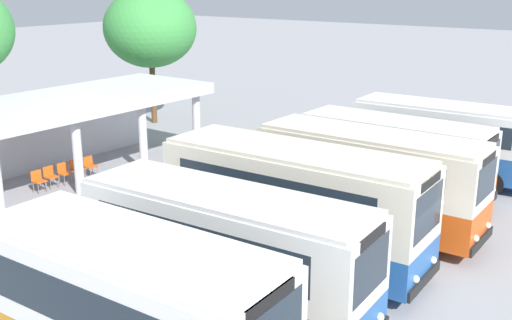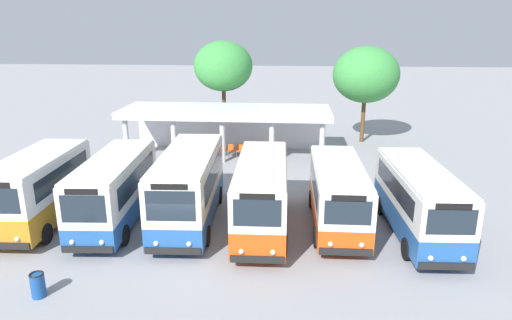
# 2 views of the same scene
# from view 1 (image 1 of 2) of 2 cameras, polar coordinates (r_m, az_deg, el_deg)

# --- Properties ---
(ground_plane) EXTENTS (180.00, 180.00, 0.00)m
(ground_plane) POSITION_cam_1_polar(r_m,az_deg,el_deg) (17.47, 12.95, -11.22)
(ground_plane) COLOR #939399
(city_bus_nearest_orange) EXTENTS (2.68, 6.79, 3.33)m
(city_bus_nearest_orange) POSITION_cam_1_polar(r_m,az_deg,el_deg) (12.48, -11.73, -13.45)
(city_bus_nearest_orange) COLOR black
(city_bus_nearest_orange) RESTS_ON ground
(city_bus_second_in_row) EXTENTS (2.62, 7.65, 3.18)m
(city_bus_second_in_row) POSITION_cam_1_polar(r_m,az_deg,el_deg) (14.96, -2.78, -8.18)
(city_bus_second_in_row) COLOR black
(city_bus_second_in_row) RESTS_ON ground
(city_bus_middle_cream) EXTENTS (2.74, 7.96, 3.43)m
(city_bus_middle_cream) POSITION_cam_1_polar(r_m,az_deg,el_deg) (17.66, 3.58, -3.80)
(city_bus_middle_cream) COLOR black
(city_bus_middle_cream) RESTS_ON ground
(city_bus_fourth_amber) EXTENTS (2.42, 7.46, 3.30)m
(city_bus_fourth_amber) POSITION_cam_1_polar(r_m,az_deg,el_deg) (20.24, 10.44, -1.58)
(city_bus_fourth_amber) COLOR black
(city_bus_fourth_amber) RESTS_ON ground
(city_bus_fifth_blue) EXTENTS (2.38, 7.18, 2.99)m
(city_bus_fifth_blue) POSITION_cam_1_polar(r_m,az_deg,el_deg) (23.58, 12.60, 0.48)
(city_bus_fifth_blue) COLOR black
(city_bus_fifth_blue) RESTS_ON ground
(city_bus_far_end_green) EXTENTS (2.53, 7.53, 3.09)m
(city_bus_far_end_green) POSITION_cam_1_polar(r_m,az_deg,el_deg) (26.45, 17.02, 2.00)
(city_bus_far_end_green) COLOR black
(city_bus_far_end_green) RESTS_ON ground
(terminal_canopy) EXTENTS (14.71, 4.88, 3.40)m
(terminal_canopy) POSITION_cam_1_polar(r_m,az_deg,el_deg) (26.08, -19.58, 3.48)
(terminal_canopy) COLOR silver
(terminal_canopy) RESTS_ON ground
(waiting_chair_end_by_column) EXTENTS (0.46, 0.46, 0.86)m
(waiting_chair_end_by_column) POSITION_cam_1_polar(r_m,az_deg,el_deg) (25.30, -19.48, -1.69)
(waiting_chair_end_by_column) COLOR slate
(waiting_chair_end_by_column) RESTS_ON ground
(waiting_chair_second_from_end) EXTENTS (0.46, 0.46, 0.86)m
(waiting_chair_second_from_end) POSITION_cam_1_polar(r_m,az_deg,el_deg) (25.71, -18.48, -1.31)
(waiting_chair_second_from_end) COLOR slate
(waiting_chair_second_from_end) RESTS_ON ground
(waiting_chair_middle_seat) EXTENTS (0.46, 0.46, 0.86)m
(waiting_chair_middle_seat) POSITION_cam_1_polar(r_m,az_deg,el_deg) (26.01, -17.32, -1.01)
(waiting_chair_middle_seat) COLOR slate
(waiting_chair_middle_seat) RESTS_ON ground
(waiting_chair_fourth_seat) EXTENTS (0.46, 0.46, 0.86)m
(waiting_chair_fourth_seat) POSITION_cam_1_polar(r_m,az_deg,el_deg) (26.34, -16.23, -0.70)
(waiting_chair_fourth_seat) COLOR slate
(waiting_chair_fourth_seat) RESTS_ON ground
(waiting_chair_fifth_seat) EXTENTS (0.46, 0.46, 0.86)m
(waiting_chair_fifth_seat) POSITION_cam_1_polar(r_m,az_deg,el_deg) (26.64, -15.10, -0.41)
(waiting_chair_fifth_seat) COLOR slate
(waiting_chair_fifth_seat) RESTS_ON ground
(roadside_tree_east_of_canopy) EXTENTS (5.12, 5.12, 7.53)m
(roadside_tree_east_of_canopy) POSITION_cam_1_polar(r_m,az_deg,el_deg) (35.30, -9.74, 11.91)
(roadside_tree_east_of_canopy) COLOR brown
(roadside_tree_east_of_canopy) RESTS_ON ground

